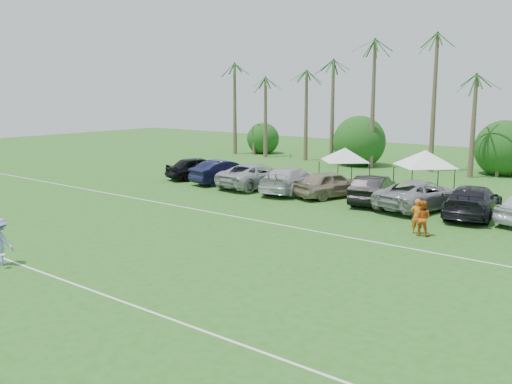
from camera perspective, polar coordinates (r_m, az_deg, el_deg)
The scene contains 24 objects.
field_lines at distance 26.67m, azimuth -9.02°, elevation -4.94°, with size 80.00×12.10×0.01m.
palm_tree_0 at distance 62.63m, azimuth -2.39°, elevation 10.78°, with size 2.40×2.40×8.90m.
palm_tree_1 at distance 59.48m, azimuth 1.32°, elevation 11.65°, with size 2.40×2.40×9.90m.
palm_tree_2 at distance 56.61m, azimuth 5.44°, elevation 12.55°, with size 2.40×2.40×10.90m.
palm_tree_3 at distance 54.55m, azimuth 9.07°, elevation 13.45°, with size 2.40×2.40×11.90m.
palm_tree_4 at distance 52.59m, azimuth 12.83°, elevation 10.63°, with size 2.40×2.40×8.90m.
palm_tree_5 at distance 50.97m, azimuth 17.00°, elevation 11.44°, with size 2.40×2.40×9.90m.
palm_tree_6 at distance 49.64m, azimuth 21.43°, elevation 12.22°, with size 2.40×2.40×10.90m.
bush_tree_0 at distance 61.70m, azimuth 0.38°, elevation 5.51°, with size 4.00×4.00×4.00m.
bush_tree_1 at distance 54.63m, azimuth 11.17°, elevation 4.69°, with size 4.00×4.00×4.00m.
bush_tree_2 at distance 50.24m, azimuth 23.39°, elevation 3.57°, with size 4.00×4.00×4.00m.
sideline_player_a at distance 28.73m, azimuth 15.81°, elevation -2.35°, with size 0.63×0.41×1.72m, color orange.
sideline_player_b at distance 28.39m, azimuth 16.27°, elevation -2.52°, with size 0.84×0.65×1.73m, color #CF5517.
canopy_tent_left at distance 41.02m, azimuth 8.90°, elevation 4.39°, with size 4.06×4.06×3.29m.
canopy_tent_right at distance 37.97m, azimuth 16.61°, elevation 4.03°, with size 4.45×4.45×3.61m.
frisbee_player at distance 25.00m, azimuth -24.20°, elevation -4.52°, with size 1.38×1.01×1.91m.
parked_car_0 at distance 44.72m, azimuth -5.78°, elevation 2.43°, with size 2.06×5.11×1.74m, color black.
parked_car_1 at distance 42.44m, azimuth -3.16°, elevation 2.05°, with size 1.84×5.29×1.74m, color black.
parked_car_2 at distance 40.57m, azimuth 0.11°, elevation 1.68°, with size 2.89×6.27×1.74m, color #ABACAE.
parked_car_3 at distance 38.66m, azimuth 3.49°, elevation 1.23°, with size 2.44×6.00×1.74m, color #BCBCBC.
parked_car_4 at distance 37.23m, azimuth 7.50°, elevation 0.80°, with size 2.06×5.11×1.74m, color gray.
parked_car_5 at distance 35.75m, azimuth 11.62°, elevation 0.29°, with size 1.84×5.29×1.74m, color black.
parked_car_6 at distance 34.54m, azimuth 16.11°, elevation -0.26°, with size 2.89×6.27×1.74m, color #949596.
parked_car_7 at distance 33.47m, azimuth 20.85°, elevation -0.86°, with size 2.44×6.00×1.74m, color black.
Camera 1 is at (19.15, -9.22, 6.97)m, focal length 40.00 mm.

